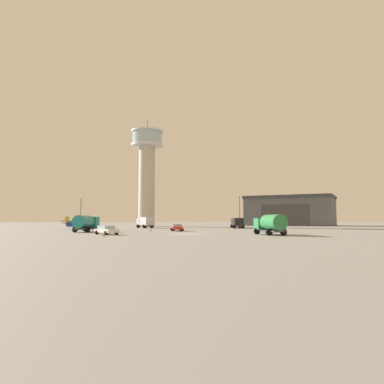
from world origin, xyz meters
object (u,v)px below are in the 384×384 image
at_px(car_red, 177,227).
at_px(light_post_east, 81,209).
at_px(truck_fuel_tanker_teal, 86,223).
at_px(car_white, 107,230).
at_px(truck_fuel_tanker_green, 271,224).
at_px(control_tower, 147,167).
at_px(truck_box_black, 237,222).
at_px(light_post_west, 240,208).
at_px(traffic_cone_near_left, 151,229).
at_px(truck_box_silver, 145,222).
at_px(airplane_blue, 78,223).
at_px(traffic_cone_near_right, 104,234).

height_order(car_red, light_post_east, light_post_east).
xyz_separation_m(truck_fuel_tanker_teal, light_post_east, (-8.79, 36.46, 3.51)).
xyz_separation_m(car_white, light_post_east, (-14.13, 47.72, 4.49)).
bearing_deg(truck_fuel_tanker_green, control_tower, 11.75).
relative_size(truck_fuel_tanker_teal, light_post_east, 0.85).
relative_size(truck_box_black, car_white, 1.54).
bearing_deg(truck_box_black, light_post_west, 168.68).
bearing_deg(traffic_cone_near_left, truck_box_silver, 94.63).
xyz_separation_m(truck_box_silver, truck_box_black, (23.65, -4.17, -0.07)).
bearing_deg(control_tower, airplane_blue, -116.98).
bearing_deg(light_post_west, truck_box_black, -105.82).
bearing_deg(truck_fuel_tanker_teal, airplane_blue, 27.68).
height_order(truck_fuel_tanker_green, truck_box_black, truck_fuel_tanker_green).
bearing_deg(airplane_blue, truck_fuel_tanker_green, -99.70).
height_order(light_post_west, traffic_cone_near_left, light_post_west).
distance_m(control_tower, light_post_west, 32.56).
relative_size(truck_box_black, light_post_west, 0.74).
bearing_deg(car_red, traffic_cone_near_right, -32.49).
relative_size(control_tower, truck_fuel_tanker_teal, 4.70).
relative_size(airplane_blue, light_post_east, 1.04).
relative_size(car_red, car_white, 1.00).
height_order(car_red, light_post_west, light_post_west).
bearing_deg(truck_fuel_tanker_green, car_red, 28.39).
bearing_deg(truck_fuel_tanker_green, light_post_east, 30.39).
bearing_deg(truck_fuel_tanker_teal, light_post_west, -34.29).
xyz_separation_m(truck_box_black, truck_fuel_tanker_teal, (-33.54, -22.81, 0.17)).
distance_m(airplane_blue, traffic_cone_near_right, 35.32).
bearing_deg(airplane_blue, car_white, -126.77).
height_order(car_white, traffic_cone_near_right, car_white).
distance_m(car_white, traffic_cone_near_right, 4.90).
relative_size(truck_fuel_tanker_green, light_post_west, 0.73).
height_order(car_white, light_post_east, light_post_east).
bearing_deg(control_tower, light_post_east, -151.10).
bearing_deg(traffic_cone_near_left, light_post_east, 122.24).
height_order(truck_box_black, traffic_cone_near_right, truck_box_black).
distance_m(car_red, traffic_cone_near_left, 5.18).
distance_m(airplane_blue, truck_box_silver, 17.98).
bearing_deg(traffic_cone_near_left, car_red, -2.54).
bearing_deg(car_red, truck_box_silver, -166.15).
bearing_deg(traffic_cone_near_right, light_post_west, 59.27).
bearing_deg(light_post_east, traffic_cone_near_right, -74.60).
height_order(truck_fuel_tanker_teal, light_post_west, light_post_west).
xyz_separation_m(control_tower, truck_box_silver, (0.37, -19.58, -17.66)).
xyz_separation_m(car_red, light_post_east, (-25.71, 32.80, 4.49)).
distance_m(truck_box_silver, truck_fuel_tanker_teal, 28.73).
distance_m(control_tower, car_red, 47.32).
bearing_deg(light_post_east, light_post_west, 1.77).
height_order(airplane_blue, traffic_cone_near_right, airplane_blue).
bearing_deg(traffic_cone_near_right, light_post_east, 105.40).
bearing_deg(truck_fuel_tanker_teal, control_tower, -0.90).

